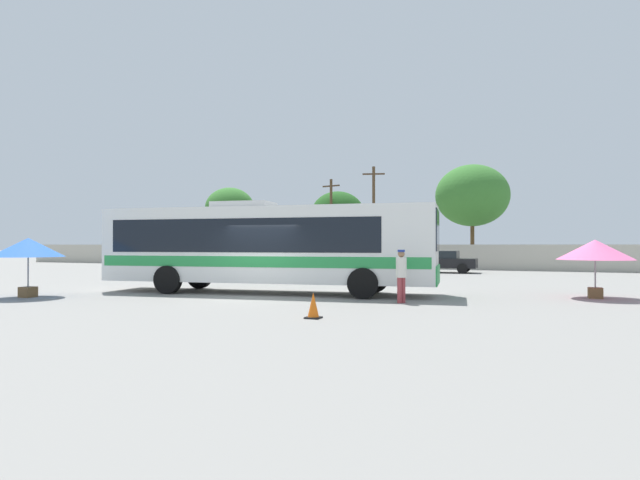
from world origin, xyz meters
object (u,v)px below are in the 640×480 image
vendor_umbrella_secondary_pink (595,250)px  utility_pole_near (331,220)px  attendant_by_bus_door (401,273)px  traffic_cone_on_apron (313,306)px  vendor_umbrella_near_gate_blue (28,248)px  roadside_tree_midright (472,196)px  roadside_tree_midleft (338,214)px  utility_pole_far (374,215)px  roadside_tree_left (230,209)px  parked_car_leftmost_black (275,258)px  parked_car_third_black (442,261)px  parked_car_second_white (368,259)px  coach_bus_white_green (264,244)px

vendor_umbrella_secondary_pink → utility_pole_near: size_ratio=0.32×
attendant_by_bus_door → traffic_cone_on_apron: (-1.14, -4.19, -0.63)m
vendor_umbrella_near_gate_blue → roadside_tree_midright: (10.96, 31.88, 4.16)m
vendor_umbrella_secondary_pink → roadside_tree_midleft: size_ratio=0.36×
utility_pole_far → traffic_cone_on_apron: (7.43, -29.03, -3.94)m
utility_pole_near → traffic_cone_on_apron: size_ratio=11.88×
roadside_tree_left → traffic_cone_on_apron: (22.61, -31.40, -4.98)m
vendor_umbrella_near_gate_blue → parked_car_leftmost_black: (-2.23, 22.32, -0.88)m
roadside_tree_left → traffic_cone_on_apron: 39.01m
attendant_by_bus_door → traffic_cone_on_apron: attendant_by_bus_door is taller
traffic_cone_on_apron → attendant_by_bus_door: bearing=74.8°
roadside_tree_left → roadside_tree_midright: 22.50m
attendant_by_bus_door → vendor_umbrella_near_gate_blue: 12.72m
utility_pole_near → traffic_cone_on_apron: utility_pole_near is taller
utility_pole_far → traffic_cone_on_apron: bearing=-75.6°
utility_pole_far → roadside_tree_left: bearing=171.1°
vendor_umbrella_near_gate_blue → roadside_tree_midleft: 32.95m
parked_car_third_black → utility_pole_far: size_ratio=0.52×
vendor_umbrella_secondary_pink → traffic_cone_on_apron: bearing=-129.9°
utility_pole_near → roadside_tree_midright: size_ratio=0.91×
attendant_by_bus_door → utility_pole_far: 26.49m
parked_car_second_white → vendor_umbrella_secondary_pink: bearing=-50.2°
attendant_by_bus_door → vendor_umbrella_near_gate_blue: bearing=-165.1°
parked_car_leftmost_black → parked_car_second_white: parked_car_leftmost_black is taller
parked_car_second_white → utility_pole_near: size_ratio=0.55×
vendor_umbrella_secondary_pink → parked_car_leftmost_black: 25.19m
utility_pole_near → roadside_tree_left: size_ratio=1.04×
coach_bus_white_green → parked_car_third_black: (3.62, 17.17, -1.08)m
traffic_cone_on_apron → parked_car_leftmost_black: bearing=119.9°
vendor_umbrella_secondary_pink → roadside_tree_midright: size_ratio=0.29×
parked_car_leftmost_black → roadside_tree_midleft: (1.00, 10.48, 3.84)m
vendor_umbrella_secondary_pink → traffic_cone_on_apron: 10.70m
attendant_by_bus_door → parked_car_third_black: bearing=96.1°
vendor_umbrella_secondary_pink → parked_car_leftmost_black: bearing=143.2°
utility_pole_near → utility_pole_far: bearing=-26.3°
attendant_by_bus_door → parked_car_leftmost_black: attendant_by_bus_door is taller
vendor_umbrella_near_gate_blue → utility_pole_far: size_ratio=0.29×
attendant_by_bus_door → vendor_umbrella_near_gate_blue: size_ratio=0.70×
attendant_by_bus_door → roadside_tree_midleft: (-13.49, 29.52, 3.71)m
attendant_by_bus_door → roadside_tree_left: roadside_tree_left is taller
vendor_umbrella_near_gate_blue → roadside_tree_left: roadside_tree_left is taller
parked_car_second_white → attendant_by_bus_door: bearing=-69.3°
parked_car_second_white → roadside_tree_midleft: size_ratio=0.62×
attendant_by_bus_door → vendor_umbrella_near_gate_blue: (-12.27, -3.27, 0.75)m
vendor_umbrella_near_gate_blue → utility_pole_far: bearing=82.5°
vendor_umbrella_secondary_pink → parked_car_second_white: bearing=129.8°
coach_bus_white_green → vendor_umbrella_near_gate_blue: bearing=-145.4°
coach_bus_white_green → utility_pole_near: utility_pole_near is taller
parked_car_leftmost_black → parked_car_third_black: (12.51, -0.55, -0.06)m
parked_car_leftmost_black → utility_pole_near: bearing=80.9°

